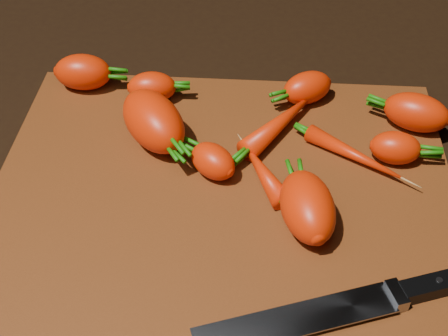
{
  "coord_description": "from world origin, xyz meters",
  "views": [
    {
      "loc": [
        0.03,
        -0.48,
        0.49
      ],
      "look_at": [
        0.0,
        0.01,
        0.03
      ],
      "focal_mm": 50.0,
      "sensor_mm": 36.0,
      "label": 1
    }
  ],
  "objects": [
    {
      "name": "carrot_0",
      "position": [
        -0.19,
        0.17,
        0.04
      ],
      "size": [
        0.07,
        0.05,
        0.05
      ],
      "primitive_type": "ellipsoid",
      "rotation": [
        0.0,
        0.0,
        0.0
      ],
      "color": "red",
      "rests_on": "cutting_board"
    },
    {
      "name": "carrot_2",
      "position": [
        -0.08,
        0.07,
        0.04
      ],
      "size": [
        0.11,
        0.12,
        0.06
      ],
      "primitive_type": "ellipsoid",
      "rotation": [
        0.0,
        0.0,
        -0.95
      ],
      "color": "red",
      "rests_on": "cutting_board"
    },
    {
      "name": "carrot_6",
      "position": [
        0.22,
        0.12,
        0.03
      ],
      "size": [
        0.09,
        0.07,
        0.05
      ],
      "primitive_type": "ellipsoid",
      "rotation": [
        0.0,
        0.0,
        2.78
      ],
      "color": "red",
      "rests_on": "cutting_board"
    },
    {
      "name": "carrot_1",
      "position": [
        -0.01,
        0.02,
        0.03
      ],
      "size": [
        0.07,
        0.06,
        0.04
      ],
      "primitive_type": "ellipsoid",
      "rotation": [
        0.0,
        0.0,
        2.43
      ],
      "color": "red",
      "rests_on": "cutting_board"
    },
    {
      "name": "carrot_10",
      "position": [
        0.19,
        0.05,
        0.03
      ],
      "size": [
        0.06,
        0.04,
        0.04
      ],
      "primitive_type": "ellipsoid",
      "rotation": [
        0.0,
        0.0,
        6.16
      ],
      "color": "red",
      "rests_on": "cutting_board"
    },
    {
      "name": "carrot_9",
      "position": [
        0.04,
        0.01,
        0.02
      ],
      "size": [
        0.06,
        0.09,
        0.02
      ],
      "primitive_type": "ellipsoid",
      "rotation": [
        0.0,
        0.0,
        2.03
      ],
      "color": "red",
      "rests_on": "cutting_board"
    },
    {
      "name": "cutting_board",
      "position": [
        0.0,
        0.0,
        0.01
      ],
      "size": [
        0.5,
        0.4,
        0.01
      ],
      "primitive_type": "cube",
      "color": "brown",
      "rests_on": "ground"
    },
    {
      "name": "carrot_7",
      "position": [
        0.06,
        0.1,
        0.03
      ],
      "size": [
        0.1,
        0.12,
        0.03
      ],
      "primitive_type": "ellipsoid",
      "rotation": [
        0.0,
        0.0,
        0.96
      ],
      "color": "red",
      "rests_on": "cutting_board"
    },
    {
      "name": "carrot_3",
      "position": [
        0.09,
        -0.05,
        0.04
      ],
      "size": [
        0.07,
        0.1,
        0.05
      ],
      "primitive_type": "ellipsoid",
      "rotation": [
        0.0,
        0.0,
        1.79
      ],
      "color": "red",
      "rests_on": "cutting_board"
    },
    {
      "name": "knife",
      "position": [
        0.09,
        -0.16,
        0.02
      ],
      "size": [
        0.29,
        0.12,
        0.02
      ],
      "rotation": [
        0.0,
        0.0,
        0.34
      ],
      "color": "gray",
      "rests_on": "cutting_board"
    },
    {
      "name": "carrot_8",
      "position": [
        0.14,
        0.05,
        0.02
      ],
      "size": [
        0.11,
        0.09,
        0.02
      ],
      "primitive_type": "ellipsoid",
      "rotation": [
        0.0,
        0.0,
        -0.62
      ],
      "color": "red",
      "rests_on": "cutting_board"
    },
    {
      "name": "carrot_5",
      "position": [
        -0.1,
        0.15,
        0.03
      ],
      "size": [
        0.06,
        0.04,
        0.04
      ],
      "primitive_type": "ellipsoid",
      "rotation": [
        0.0,
        0.0,
        0.1
      ],
      "color": "red",
      "rests_on": "cutting_board"
    },
    {
      "name": "ground",
      "position": [
        0.0,
        0.0,
        -0.01
      ],
      "size": [
        2.0,
        2.0,
        0.01
      ],
      "primitive_type": "cube",
      "color": "black"
    },
    {
      "name": "carrot_4",
      "position": [
        0.09,
        0.16,
        0.03
      ],
      "size": [
        0.08,
        0.07,
        0.04
      ],
      "primitive_type": "ellipsoid",
      "rotation": [
        0.0,
        0.0,
        3.65
      ],
      "color": "red",
      "rests_on": "cutting_board"
    }
  ]
}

